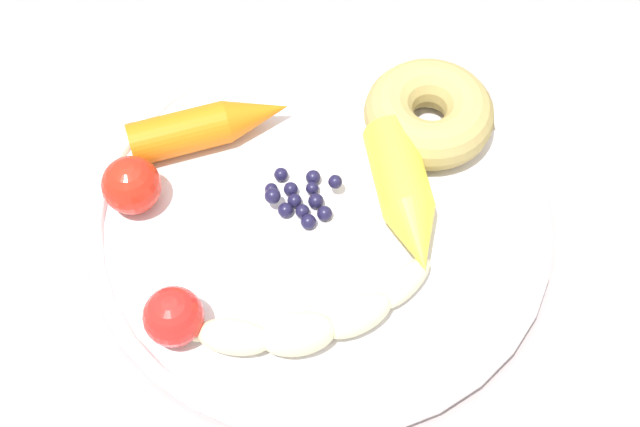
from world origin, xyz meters
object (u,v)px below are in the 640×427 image
Objects in this scene: dining_table at (307,249)px; carrot_yellow at (405,197)px; carrot_orange at (211,126)px; tomato_mid at (131,185)px; banana at (296,322)px; tomato_near at (174,317)px; blueberry_pile at (301,197)px; plate at (320,216)px; donut at (429,114)px.

carrot_yellow is at bearing 34.88° from dining_table.
carrot_yellow is (0.07, 0.05, 0.14)m from dining_table.
carrot_orange is 0.08m from tomato_mid.
tomato_mid is (-0.10, -0.18, 0.00)m from carrot_yellow.
banana is 0.08m from tomato_near.
blueberry_pile is 0.13m from tomato_mid.
dining_table is 0.17m from carrot_yellow.
carrot_orange is 0.16m from carrot_yellow.
dining_table is at bearing 168.43° from plate.
donut is 0.25m from tomato_near.
carrot_orange is at bearing -141.86° from carrot_yellow.
blueberry_pile reaches higher than plate.
tomato_near reaches higher than donut.
tomato_mid is at bearing 174.09° from tomato_near.
donut is at bearing 106.33° from plate.
carrot_yellow is 1.27× the size of donut.
donut is at bearing 84.97° from dining_table.
donut is at bearing 106.79° from tomato_near.
tomato_mid is (0.03, -0.07, 0.01)m from carrot_orange.
donut reaches higher than plate.
donut is 1.74× the size of blueberry_pile.
tomato_mid reaches higher than tomato_near.
tomato_near is (0.06, -0.12, 0.01)m from blueberry_pile.
tomato_near is at bearing -31.35° from carrot_orange.
banana is (0.08, -0.06, 0.02)m from plate.
banana is 3.50× the size of blueberry_pile.
carrot_orange is 0.17m from donut.
carrot_orange reaches higher than banana.
banana reaches higher than blueberry_pile.
donut is (-0.11, 0.17, 0.01)m from banana.
plate is (0.04, -0.01, 0.12)m from dining_table.
carrot_yellow reaches higher than banana.
donut is at bearing 136.99° from carrot_yellow.
tomato_near reaches higher than plate.
tomato_near is (0.04, -0.13, 0.02)m from plate.
tomato_mid reaches higher than carrot_yellow.
blueberry_pile reaches higher than dining_table.
tomato_near reaches higher than dining_table.
carrot_yellow is at bearing 113.85° from banana.
tomato_mid is (-0.04, -0.23, 0.00)m from donut.
dining_table is 7.27× the size of carrot_yellow.
dining_table is at bearing -145.12° from carrot_yellow.
plate is 0.07m from carrot_yellow.
tomato_mid is at bearing -103.43° from dining_table.
tomato_near is at bearing -85.86° from carrot_yellow.
blueberry_pile is at bearing -123.05° from carrot_yellow.
blueberry_pile is at bearing 62.71° from tomato_mid.
carrot_orange is 2.96× the size of tomato_mid.
dining_table is at bearing 76.57° from tomato_mid.
plate is at bearing -73.67° from donut.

